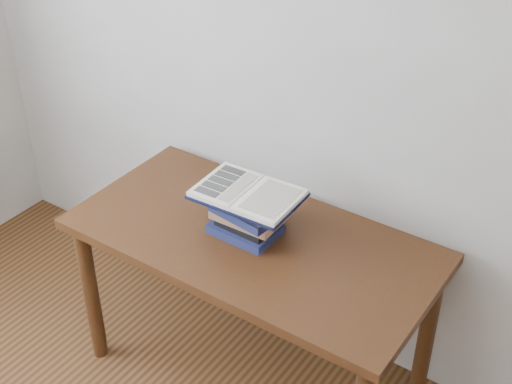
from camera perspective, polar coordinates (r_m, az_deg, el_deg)
The scene contains 3 objects.
desk at distance 2.54m, azimuth -0.27°, elevation -5.36°, with size 1.29×0.64×0.69m.
book_stack at distance 2.45m, azimuth -0.63°, elevation -1.82°, with size 0.25×0.22×0.15m.
open_book at distance 2.39m, azimuth -0.66°, elevation -0.15°, with size 0.36×0.26×0.03m.
Camera 1 is at (1.02, -0.24, 2.19)m, focal length 50.00 mm.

